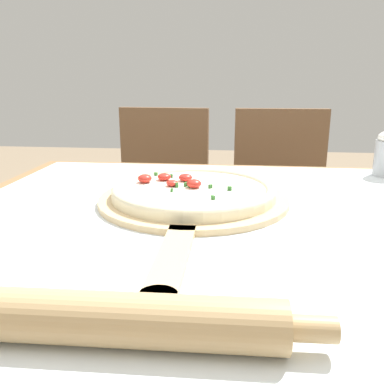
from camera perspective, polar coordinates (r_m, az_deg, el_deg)
dining_table at (r=0.82m, az=3.19°, el=-10.97°), size 1.12×1.01×0.74m
towel_cloth at (r=0.78m, az=3.32°, el=-3.61°), size 1.04×0.93×0.00m
pizza_peel at (r=0.84m, az=0.05°, el=-1.46°), size 0.40×0.63×0.01m
pizza at (r=0.86m, az=0.16°, el=0.23°), size 0.34×0.34×0.04m
rolling_pin at (r=0.43m, az=-14.62°, el=-16.70°), size 0.48×0.06×0.05m
chair_left at (r=1.72m, az=-4.45°, el=-0.93°), size 0.42×0.42×0.88m
chair_right at (r=1.70m, az=12.23°, el=-1.42°), size 0.41×0.41×0.88m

